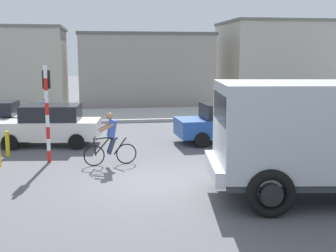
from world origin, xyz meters
TOP-DOWN VIEW (x-y plane):
  - ground_plane at (0.00, 0.00)m, footprint 120.00×120.00m
  - sidewalk_far at (0.00, 13.43)m, footprint 80.00×5.00m
  - truck_foreground at (3.85, -1.85)m, footprint 5.70×3.36m
  - cyclist at (-1.26, 2.27)m, footprint 1.72×0.53m
  - traffic_light_pole at (-3.29, 3.01)m, footprint 0.24×0.43m
  - car_red_near at (3.50, 5.31)m, footprint 4.09×2.04m
  - car_white_mid at (-3.59, 5.74)m, footprint 4.16×2.21m
  - pedestrian_near_kerb at (-4.12, 8.86)m, footprint 0.34×0.22m
  - bollard_far at (-4.83, 4.03)m, footprint 0.14×0.14m
  - building_mid_block at (1.56, 19.40)m, footprint 9.25×5.38m
  - building_corner_right at (11.90, 20.25)m, footprint 8.49×6.73m

SIDE VIEW (x-z plane):
  - ground_plane at x=0.00m, z-range 0.00..0.00m
  - sidewalk_far at x=0.00m, z-range 0.00..0.16m
  - bollard_far at x=-4.83m, z-range 0.00..0.90m
  - car_red_near at x=3.50m, z-range 0.02..1.62m
  - car_white_mid at x=-3.59m, z-range 0.02..1.62m
  - pedestrian_near_kerb at x=-4.12m, z-range 0.04..1.66m
  - cyclist at x=-1.26m, z-range 0.00..1.72m
  - truck_foreground at x=3.85m, z-range 0.22..3.12m
  - traffic_light_pole at x=-3.29m, z-range 0.47..3.67m
  - building_mid_block at x=1.56m, z-range 0.00..5.00m
  - building_corner_right at x=11.90m, z-range 0.00..5.99m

